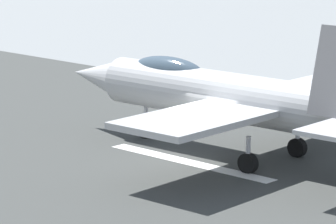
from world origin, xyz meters
name	(u,v)px	position (x,y,z in m)	size (l,w,h in m)	color
ground_plane	(194,164)	(0.00, 0.00, 0.00)	(400.00, 400.00, 0.00)	gray
runway_strip	(195,164)	(-0.02, 0.00, 0.01)	(240.00, 26.00, 0.02)	#3B3D3B
fighter_jet	(236,96)	(-0.42, -1.92, 2.44)	(16.92, 13.22, 5.63)	#A9AAAC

